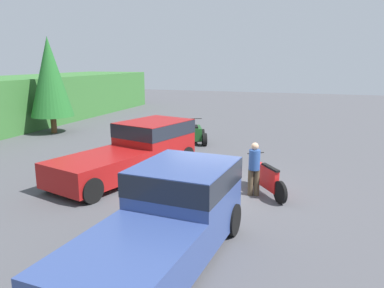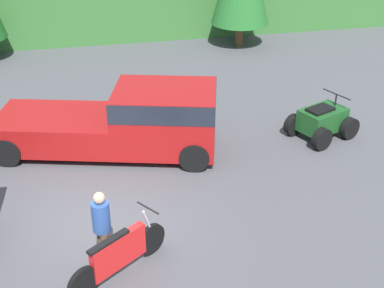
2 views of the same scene
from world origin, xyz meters
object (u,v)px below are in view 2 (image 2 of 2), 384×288
dirt_bike (119,254)px  rider_person (102,227)px  quad_atv (322,121)px  pickup_truck_red (130,119)px

dirt_bike → rider_person: rider_person is taller
quad_atv → rider_person: bearing=-170.1°
dirt_bike → quad_atv: size_ratio=0.94×
quad_atv → pickup_truck_red: bearing=153.6°
rider_person → quad_atv: bearing=15.2°
pickup_truck_red → rider_person: (-1.08, -4.58, -0.05)m
dirt_bike → rider_person: bearing=90.3°
dirt_bike → quad_atv: quad_atv is taller
dirt_bike → rider_person: size_ratio=1.18×
pickup_truck_red → dirt_bike: size_ratio=3.12×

